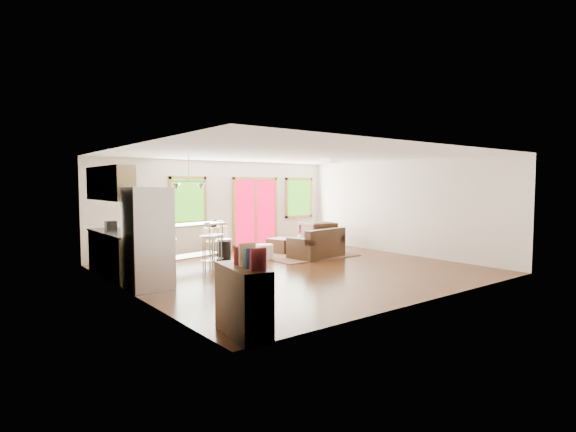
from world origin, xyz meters
TOP-DOWN VIEW (x-y plane):
  - floor at (0.00, 0.00)m, footprint 7.50×7.00m
  - ceiling at (0.00, 0.00)m, footprint 7.50×7.00m
  - back_wall at (0.00, 3.51)m, footprint 7.50×0.02m
  - left_wall at (-3.76, 0.00)m, footprint 0.02×7.00m
  - right_wall at (3.76, 0.00)m, footprint 0.02×7.00m
  - front_wall at (0.00, -3.51)m, footprint 7.50×0.02m
  - window_left at (-1.00, 3.46)m, footprint 1.10×0.05m
  - french_doors at (1.20, 3.46)m, footprint 1.60×0.05m
  - window_right at (2.90, 3.46)m, footprint 1.10×0.05m
  - rug at (1.45, 1.42)m, footprint 2.48×1.94m
  - loveseat at (1.46, 0.92)m, footprint 1.56×1.04m
  - coffee_table at (1.81, 1.71)m, footprint 1.03×0.63m
  - armchair at (2.58, 2.19)m, footprint 0.99×0.95m
  - ottoman at (1.20, 2.16)m, footprint 0.78×0.78m
  - pouf at (0.21, 1.56)m, footprint 0.52×0.52m
  - vase at (1.53, 1.71)m, footprint 0.23×0.23m
  - book at (2.21, 1.87)m, footprint 0.22×0.10m
  - cabinets at (-3.49, 1.70)m, footprint 0.64×2.24m
  - refrigerator at (-3.34, 0.17)m, footprint 0.78×0.74m
  - island at (-1.76, 1.71)m, footprint 1.70×0.93m
  - cup at (-1.52, 1.38)m, footprint 0.14×0.12m
  - bar_stool_a at (-2.57, 1.14)m, footprint 0.47×0.47m
  - bar_stool_b at (-1.70, 0.96)m, footprint 0.46×0.46m
  - bar_stool_c at (-1.42, 1.16)m, footprint 0.45×0.45m
  - trash_can at (-1.07, 1.41)m, footprint 0.39×0.39m
  - kitchen_cart at (-0.31, 3.21)m, footprint 0.71×0.56m
  - bookshelf at (-3.35, -3.10)m, footprint 0.54×1.06m
  - ceiling_flush at (1.60, 0.60)m, footprint 0.35×0.35m
  - pendant_light at (-1.90, 1.50)m, footprint 0.80×0.18m

SIDE VIEW (x-z plane):
  - floor at x=0.00m, z-range -0.02..0.00m
  - rug at x=1.45m, z-range 0.00..0.02m
  - pouf at x=0.21m, z-range 0.00..0.39m
  - ottoman at x=1.20m, z-range 0.00..0.42m
  - loveseat at x=1.46m, z-range -0.08..0.69m
  - trash_can at x=-1.07m, z-range 0.00..0.65m
  - coffee_table at x=1.81m, z-range 0.15..0.56m
  - armchair at x=2.58m, z-range 0.00..0.90m
  - bookshelf at x=-3.35m, z-range -0.13..1.06m
  - vase at x=1.53m, z-range 0.36..0.65m
  - book at x=2.21m, z-range 0.40..0.70m
  - bar_stool_a at x=-2.57m, z-range 0.19..0.98m
  - bar_stool_c at x=-1.42m, z-range 0.19..0.99m
  - bar_stool_b at x=-1.70m, z-range 0.20..1.00m
  - kitchen_cart at x=-0.31m, z-range 0.17..1.12m
  - island at x=-1.76m, z-range 0.19..1.21m
  - cabinets at x=-3.49m, z-range -0.22..2.08m
  - refrigerator at x=-3.34m, z-range 0.00..1.88m
  - cup at x=-1.52m, z-range 0.95..1.08m
  - french_doors at x=1.20m, z-range 0.05..2.15m
  - back_wall at x=0.00m, z-range 0.00..2.60m
  - left_wall at x=-3.76m, z-range 0.00..2.60m
  - right_wall at x=3.76m, z-range 0.00..2.60m
  - front_wall at x=0.00m, z-range 0.00..2.60m
  - window_left at x=-1.00m, z-range 0.85..2.15m
  - window_right at x=2.90m, z-range 0.85..2.15m
  - pendant_light at x=-1.90m, z-range 1.50..2.29m
  - ceiling_flush at x=1.60m, z-range 2.47..2.59m
  - ceiling at x=0.00m, z-range 2.60..2.62m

